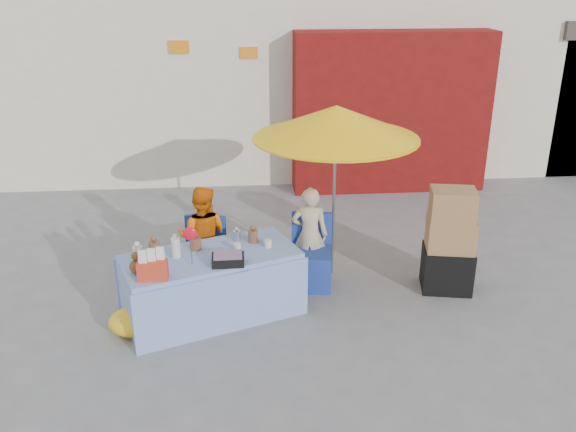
{
  "coord_description": "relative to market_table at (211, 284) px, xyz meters",
  "views": [
    {
      "loc": [
        -0.33,
        -5.52,
        3.51
      ],
      "look_at": [
        0.19,
        0.6,
        1.0
      ],
      "focal_mm": 38.0,
      "sensor_mm": 36.0,
      "label": 1
    }
  ],
  "objects": [
    {
      "name": "chair_left",
      "position": [
        -0.1,
        0.57,
        -0.11
      ],
      "size": [
        0.55,
        0.54,
        0.85
      ],
      "rotation": [
        0.0,
        0.0,
        -0.16
      ],
      "color": "#203A93",
      "rests_on": "ground"
    },
    {
      "name": "market_table",
      "position": [
        0.0,
        0.0,
        0.0
      ],
      "size": [
        2.05,
        1.47,
        1.13
      ],
      "rotation": [
        0.0,
        0.0,
        0.36
      ],
      "color": "#83A1D2",
      "rests_on": "ground"
    },
    {
      "name": "box_stack",
      "position": [
        2.71,
        0.35,
        0.2
      ],
      "size": [
        0.64,
        0.56,
        1.24
      ],
      "rotation": [
        0.0,
        0.0,
        -0.19
      ],
      "color": "black",
      "rests_on": "ground"
    },
    {
      "name": "vendor_beige",
      "position": [
        1.14,
        0.7,
        0.22
      ],
      "size": [
        0.47,
        0.35,
        1.18
      ],
      "primitive_type": "imported",
      "rotation": [
        0.0,
        0.0,
        2.99
      ],
      "color": "#C6B48C",
      "rests_on": "ground"
    },
    {
      "name": "tarp_bundle",
      "position": [
        -0.75,
        -0.3,
        -0.23
      ],
      "size": [
        0.7,
        0.61,
        0.27
      ],
      "primitive_type": "ellipsoid",
      "rotation": [
        0.0,
        0.0,
        0.25
      ],
      "color": "yellow",
      "rests_on": "ground"
    },
    {
      "name": "vendor_orange",
      "position": [
        -0.11,
        0.7,
        0.25
      ],
      "size": [
        0.66,
        0.55,
        1.23
      ],
      "primitive_type": "imported",
      "rotation": [
        0.0,
        0.0,
        2.99
      ],
      "color": "orange",
      "rests_on": "ground"
    },
    {
      "name": "umbrella",
      "position": [
        1.44,
        0.85,
        1.52
      ],
      "size": [
        1.9,
        1.9,
        2.09
      ],
      "color": "gray",
      "rests_on": "ground"
    },
    {
      "name": "chair_right",
      "position": [
        1.15,
        0.57,
        -0.11
      ],
      "size": [
        0.55,
        0.54,
        0.85
      ],
      "rotation": [
        0.0,
        0.0,
        -0.16
      ],
      "color": "#203A93",
      "rests_on": "ground"
    },
    {
      "name": "ground",
      "position": [
        0.66,
        -0.29,
        -0.37
      ],
      "size": [
        80.0,
        80.0,
        0.0
      ],
      "primitive_type": "plane",
      "color": "slate",
      "rests_on": "ground"
    }
  ]
}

